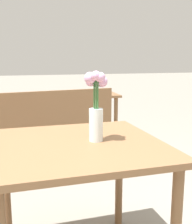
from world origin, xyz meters
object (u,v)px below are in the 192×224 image
object	(u,v)px
table_front	(77,162)
table_back	(82,101)
flower_vase	(96,106)
bench_middle	(25,130)

from	to	relation	value
table_front	table_back	distance (m)	2.33
table_front	table_back	world-z (taller)	table_front
flower_vase	bench_middle	size ratio (longest dim) A/B	0.20
table_front	table_back	bearing A→B (deg)	74.20
flower_vase	table_back	bearing A→B (deg)	76.65
bench_middle	table_back	size ratio (longest dim) A/B	1.91
flower_vase	bench_middle	bearing A→B (deg)	101.01
flower_vase	table_back	distance (m)	2.32
table_front	flower_vase	distance (m)	0.31
table_back	bench_middle	bearing A→B (deg)	-133.39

